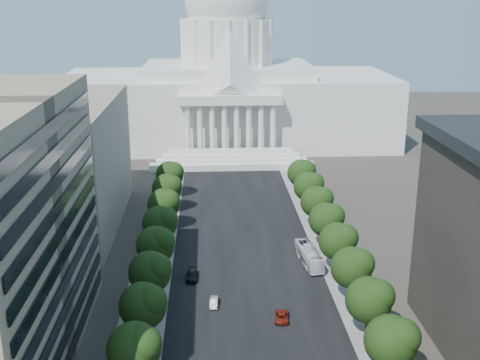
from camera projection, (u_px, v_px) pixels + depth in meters
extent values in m
cube|color=black|center=(242.00, 237.00, 137.27)|extent=(30.00, 260.00, 0.01)
cube|color=gray|center=(158.00, 239.00, 136.30)|extent=(8.00, 260.00, 0.02)
cube|color=gray|center=(324.00, 236.00, 138.24)|extent=(8.00, 260.00, 0.02)
cube|color=white|center=(228.00, 108.00, 224.26)|extent=(120.00, 50.00, 25.00)
cube|color=white|center=(227.00, 69.00, 219.99)|extent=(60.00, 40.00, 4.00)
cube|color=white|center=(230.00, 99.00, 196.14)|extent=(34.00, 8.00, 3.00)
cylinder|color=white|center=(227.00, 41.00, 217.05)|extent=(32.00, 32.00, 16.00)
ellipsoid|color=white|center=(227.00, 1.00, 212.93)|extent=(30.00, 30.00, 27.60)
cube|color=gray|center=(34.00, 165.00, 139.95)|extent=(38.00, 52.00, 30.00)
sphere|color=black|center=(134.00, 349.00, 83.00)|extent=(7.60, 7.60, 7.60)
sphere|color=black|center=(143.00, 344.00, 82.00)|extent=(5.32, 5.32, 5.32)
cylinder|color=#33261C|center=(144.00, 332.00, 95.83)|extent=(0.56, 0.56, 2.94)
sphere|color=black|center=(143.00, 306.00, 94.45)|extent=(7.60, 7.60, 7.60)
sphere|color=black|center=(151.00, 301.00, 93.46)|extent=(5.32, 5.32, 5.32)
cylinder|color=#33261C|center=(151.00, 296.00, 107.29)|extent=(0.56, 0.56, 2.94)
sphere|color=black|center=(150.00, 272.00, 105.90)|extent=(7.60, 7.60, 7.60)
sphere|color=black|center=(157.00, 268.00, 104.91)|extent=(5.32, 5.32, 5.32)
cylinder|color=#33261C|center=(156.00, 267.00, 118.74)|extent=(0.56, 0.56, 2.94)
sphere|color=black|center=(155.00, 245.00, 117.36)|extent=(7.60, 7.60, 7.60)
sphere|color=black|center=(162.00, 241.00, 116.36)|extent=(5.32, 5.32, 5.32)
cylinder|color=#33261C|center=(161.00, 243.00, 130.19)|extent=(0.56, 0.56, 2.94)
sphere|color=black|center=(160.00, 223.00, 128.81)|extent=(7.60, 7.60, 7.60)
sphere|color=black|center=(166.00, 219.00, 127.82)|extent=(5.32, 5.32, 5.32)
cylinder|color=#33261C|center=(164.00, 223.00, 141.64)|extent=(0.56, 0.56, 2.94)
sphere|color=black|center=(164.00, 204.00, 140.26)|extent=(7.60, 7.60, 7.60)
sphere|color=black|center=(169.00, 201.00, 139.27)|extent=(5.32, 5.32, 5.32)
cylinder|color=#33261C|center=(167.00, 206.00, 153.10)|extent=(0.56, 0.56, 2.94)
sphere|color=black|center=(167.00, 189.00, 151.71)|extent=(7.60, 7.60, 7.60)
sphere|color=black|center=(172.00, 185.00, 150.72)|extent=(5.32, 5.32, 5.32)
cylinder|color=#33261C|center=(170.00, 191.00, 164.55)|extent=(0.56, 0.56, 2.94)
sphere|color=black|center=(170.00, 175.00, 163.17)|extent=(7.60, 7.60, 7.60)
sphere|color=black|center=(174.00, 172.00, 162.17)|extent=(5.32, 5.32, 5.32)
sphere|color=black|center=(391.00, 341.00, 84.84)|extent=(7.60, 7.60, 7.60)
sphere|color=black|center=(402.00, 337.00, 83.84)|extent=(5.32, 5.32, 5.32)
cylinder|color=#33261C|center=(367.00, 326.00, 97.67)|extent=(0.56, 0.56, 2.94)
sphere|color=black|center=(369.00, 300.00, 96.29)|extent=(7.60, 7.60, 7.60)
sphere|color=black|center=(379.00, 296.00, 95.30)|extent=(5.32, 5.32, 5.32)
cylinder|color=#33261C|center=(350.00, 291.00, 109.13)|extent=(0.56, 0.56, 2.94)
sphere|color=black|center=(351.00, 268.00, 107.74)|extent=(7.60, 7.60, 7.60)
sphere|color=black|center=(360.00, 263.00, 106.75)|extent=(5.32, 5.32, 5.32)
cylinder|color=#33261C|center=(336.00, 263.00, 120.58)|extent=(0.56, 0.56, 2.94)
sphere|color=black|center=(337.00, 241.00, 119.20)|extent=(7.60, 7.60, 7.60)
sphere|color=black|center=(345.00, 237.00, 118.20)|extent=(5.32, 5.32, 5.32)
cylinder|color=#33261C|center=(325.00, 240.00, 132.03)|extent=(0.56, 0.56, 2.94)
sphere|color=black|center=(326.00, 220.00, 130.65)|extent=(7.60, 7.60, 7.60)
sphere|color=black|center=(333.00, 216.00, 129.66)|extent=(5.32, 5.32, 5.32)
cylinder|color=#33261C|center=(316.00, 220.00, 143.48)|extent=(0.56, 0.56, 2.94)
sphere|color=black|center=(316.00, 202.00, 142.10)|extent=(7.60, 7.60, 7.60)
sphere|color=black|center=(323.00, 198.00, 141.11)|extent=(5.32, 5.32, 5.32)
cylinder|color=#33261C|center=(308.00, 204.00, 154.94)|extent=(0.56, 0.56, 2.94)
sphere|color=black|center=(308.00, 186.00, 153.55)|extent=(7.60, 7.60, 7.60)
sphere|color=black|center=(314.00, 183.00, 152.56)|extent=(5.32, 5.32, 5.32)
cylinder|color=#33261C|center=(301.00, 189.00, 166.39)|extent=(0.56, 0.56, 2.94)
sphere|color=black|center=(301.00, 173.00, 165.01)|extent=(7.60, 7.60, 7.60)
sphere|color=black|center=(306.00, 170.00, 164.01)|extent=(5.32, 5.32, 5.32)
cylinder|color=gray|center=(409.00, 355.00, 84.50)|extent=(0.18, 0.18, 9.00)
cylinder|color=gray|center=(403.00, 328.00, 83.18)|extent=(2.40, 0.14, 0.14)
sphere|color=gray|center=(395.00, 329.00, 83.15)|extent=(0.44, 0.44, 0.44)
cylinder|color=gray|center=(365.00, 276.00, 108.36)|extent=(0.18, 0.18, 9.00)
cylinder|color=gray|center=(359.00, 254.00, 107.04)|extent=(2.40, 0.14, 0.14)
sphere|color=gray|center=(353.00, 255.00, 107.01)|extent=(0.44, 0.44, 0.44)
cylinder|color=gray|center=(336.00, 225.00, 132.22)|extent=(0.18, 0.18, 9.00)
cylinder|color=gray|center=(332.00, 207.00, 130.89)|extent=(2.40, 0.14, 0.14)
sphere|color=gray|center=(327.00, 207.00, 130.87)|extent=(0.44, 0.44, 0.44)
cylinder|color=gray|center=(316.00, 190.00, 156.08)|extent=(0.18, 0.18, 9.00)
cylinder|color=gray|center=(312.00, 174.00, 154.75)|extent=(2.40, 0.14, 0.14)
sphere|color=gray|center=(308.00, 175.00, 154.73)|extent=(0.44, 0.44, 0.44)
cylinder|color=gray|center=(302.00, 164.00, 179.94)|extent=(0.18, 0.18, 9.00)
cylinder|color=gray|center=(298.00, 150.00, 178.61)|extent=(2.40, 0.14, 0.14)
sphere|color=gray|center=(294.00, 151.00, 178.59)|extent=(0.44, 0.44, 0.44)
imported|color=#B2B5BA|center=(214.00, 302.00, 106.81)|extent=(1.58, 4.01, 1.30)
imported|color=maroon|center=(282.00, 316.00, 102.23)|extent=(2.90, 5.22, 1.38)
imported|color=black|center=(192.00, 276.00, 116.79)|extent=(2.25, 5.24, 1.50)
imported|color=white|center=(309.00, 256.00, 123.20)|extent=(4.42, 12.89, 3.52)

